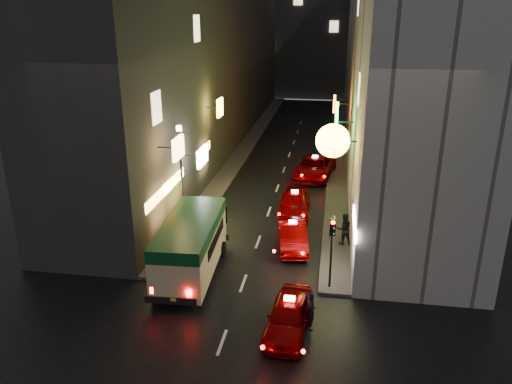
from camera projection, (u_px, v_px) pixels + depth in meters
The scene contains 14 objects.
building_left at pixel (207, 46), 45.17m from camera, with size 7.39×52.00×18.00m.
building_right at pixel (388, 48), 42.78m from camera, with size 8.07×52.14×18.00m.
building_far at pixel (314, 18), 72.98m from camera, with size 30.00×10.00×22.00m, color #2F2F33.
sidewalk_left at pixel (248, 144), 47.67m from camera, with size 1.50×52.00×0.15m, color #4B4845.
sidewalk_right at pixel (338, 147), 46.40m from camera, with size 1.50×52.00×0.15m, color #4B4845.
minibus at pixel (191, 241), 23.58m from camera, with size 2.64×6.67×2.83m.
taxi_near at pixel (289, 313), 19.68m from camera, with size 2.51×5.24×1.79m.
taxi_second at pixel (293, 233), 26.73m from camera, with size 2.83×5.31×1.78m.
taxi_third at pixel (295, 201), 31.23m from camera, with size 2.24×5.09×1.77m.
taxi_far at pixel (315, 166), 38.02m from camera, with size 3.13×5.99×1.99m.
pedestrian_crossing at pixel (311, 308), 19.79m from camera, with size 0.61×0.39×1.85m, color black.
pedestrian_sidewalk at pixel (344, 227), 26.71m from camera, with size 0.74×0.47×1.98m, color black.
traffic_light at pixel (332, 237), 21.86m from camera, with size 0.26×0.43×3.50m.
lamp_post at pixel (181, 174), 26.93m from camera, with size 0.28×0.28×6.22m.
Camera 1 is at (3.85, -11.67, 12.04)m, focal length 35.00 mm.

